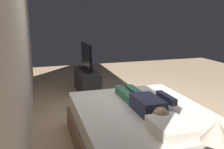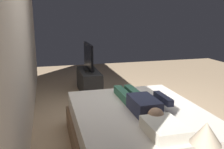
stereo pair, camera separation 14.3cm
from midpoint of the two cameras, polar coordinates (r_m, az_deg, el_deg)
ground_plane at (r=3.97m, az=6.40°, el=-11.29°), size 10.00×10.00×0.00m
back_wall at (r=3.76m, az=-19.24°, el=8.79°), size 6.40×0.10×2.80m
bed at (r=3.17m, az=7.49°, el=-12.74°), size 1.98×1.63×0.54m
pillow at (r=2.49m, az=13.79°, el=-12.16°), size 0.48×0.34×0.12m
person at (r=3.07m, az=8.07°, el=-6.42°), size 1.26×0.46×0.18m
remote at (r=3.39m, az=13.36°, el=-6.00°), size 0.15×0.04×0.02m
tv_stand at (r=5.42m, az=-4.64°, el=-1.64°), size 1.10×0.40×0.50m
tv at (r=5.30m, az=-4.75°, el=3.95°), size 0.88×0.20×0.59m
lamp at (r=1.91m, az=23.11°, el=-12.67°), size 0.22×0.22×0.42m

